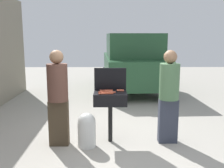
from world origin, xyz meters
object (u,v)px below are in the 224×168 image
(hot_dog_9, at_px, (110,93))
(hot_dog_10, at_px, (103,90))
(propane_tank, at_px, (87,129))
(person_left, at_px, (58,95))
(hot_dog_2, at_px, (104,92))
(hot_dog_3, at_px, (102,92))
(bbq_grill, at_px, (110,100))
(person_right, at_px, (169,93))
(hot_dog_1, at_px, (105,93))
(hot_dog_4, at_px, (102,94))
(hot_dog_6, at_px, (109,90))
(parked_minivan, at_px, (132,62))
(hot_dog_7, at_px, (109,91))
(hot_dog_11, at_px, (120,91))
(hot_dog_0, at_px, (109,94))
(hot_dog_8, at_px, (120,90))
(hot_dog_5, at_px, (112,92))

(hot_dog_9, xyz_separation_m, hot_dog_10, (-0.13, 0.19, 0.00))
(propane_tank, relative_size, person_left, 0.36)
(hot_dog_2, relative_size, hot_dog_3, 1.00)
(bbq_grill, height_order, person_right, person_right)
(bbq_grill, distance_m, person_right, 1.07)
(hot_dog_3, relative_size, hot_dog_10, 1.00)
(hot_dog_1, bearing_deg, person_right, 4.29)
(hot_dog_4, relative_size, hot_dog_6, 1.00)
(hot_dog_3, height_order, parked_minivan, parked_minivan)
(hot_dog_4, distance_m, hot_dog_7, 0.25)
(parked_minivan, bearing_deg, hot_dog_10, 75.91)
(hot_dog_9, height_order, hot_dog_11, same)
(propane_tank, xyz_separation_m, person_left, (-0.50, 0.08, 0.61))
(hot_dog_2, relative_size, hot_dog_9, 1.00)
(hot_dog_0, relative_size, hot_dog_6, 1.00)
(hot_dog_10, bearing_deg, hot_dog_8, 4.30)
(hot_dog_1, height_order, hot_dog_5, same)
(hot_dog_11, bearing_deg, hot_dog_6, 172.38)
(bbq_grill, distance_m, hot_dog_6, 0.20)
(hot_dog_6, xyz_separation_m, hot_dog_9, (0.01, -0.20, 0.00))
(bbq_grill, distance_m, hot_dog_9, 0.17)
(hot_dog_7, bearing_deg, hot_dog_11, 11.34)
(hot_dog_1, distance_m, hot_dog_5, 0.15)
(hot_dog_4, height_order, hot_dog_11, same)
(hot_dog_3, height_order, hot_dog_7, same)
(hot_dog_4, height_order, propane_tank, hot_dog_4)
(hot_dog_7, height_order, hot_dog_8, same)
(hot_dog_7, bearing_deg, bbq_grill, -62.43)
(hot_dog_0, relative_size, propane_tank, 0.21)
(hot_dog_8, relative_size, propane_tank, 0.21)
(person_left, bearing_deg, hot_dog_3, -7.28)
(hot_dog_0, relative_size, person_right, 0.08)
(hot_dog_4, bearing_deg, parked_minivan, 79.31)
(hot_dog_3, height_order, propane_tank, hot_dog_3)
(hot_dog_8, bearing_deg, hot_dog_9, -131.98)
(hot_dog_11, bearing_deg, bbq_grill, -153.28)
(hot_dog_6, bearing_deg, hot_dog_2, -126.32)
(hot_dog_7, relative_size, parked_minivan, 0.03)
(hot_dog_2, height_order, hot_dog_8, same)
(hot_dog_4, relative_size, hot_dog_8, 1.00)
(hot_dog_2, bearing_deg, hot_dog_11, 19.46)
(hot_dog_5, height_order, propane_tank, hot_dog_5)
(propane_tank, bearing_deg, hot_dog_6, 41.34)
(hot_dog_2, bearing_deg, hot_dog_5, -10.01)
(hot_dog_10, height_order, propane_tank, hot_dog_10)
(bbq_grill, distance_m, hot_dog_11, 0.26)
(hot_dog_6, distance_m, hot_dog_11, 0.20)
(hot_dog_0, bearing_deg, person_right, 6.06)
(hot_dog_10, height_order, person_left, person_left)
(hot_dog_4, distance_m, hot_dog_9, 0.17)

